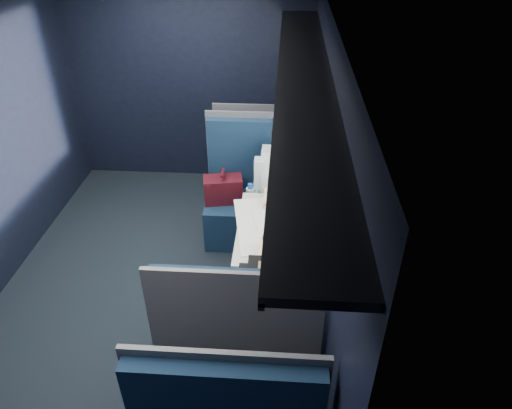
# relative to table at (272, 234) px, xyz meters

# --- Properties ---
(ground) EXTENTS (2.80, 4.20, 0.01)m
(ground) POSITION_rel_table_xyz_m (-1.03, 0.00, -0.67)
(ground) COLOR black
(room_shell) EXTENTS (3.00, 4.40, 2.40)m
(room_shell) POSITION_rel_table_xyz_m (-1.01, 0.00, 0.81)
(room_shell) COLOR black
(room_shell) RESTS_ON ground
(table) EXTENTS (0.62, 1.00, 0.74)m
(table) POSITION_rel_table_xyz_m (0.00, 0.00, 0.00)
(table) COLOR #54565E
(table) RESTS_ON ground
(seat_bay_near) EXTENTS (1.05, 0.62, 1.26)m
(seat_bay_near) POSITION_rel_table_xyz_m (-0.20, 0.87, -0.24)
(seat_bay_near) COLOR #0C1E37
(seat_bay_near) RESTS_ON ground
(seat_bay_far) EXTENTS (1.04, 0.62, 1.26)m
(seat_bay_far) POSITION_rel_table_xyz_m (-0.18, -0.87, -0.25)
(seat_bay_far) COLOR #0C1E37
(seat_bay_far) RESTS_ON ground
(seat_row_front) EXTENTS (1.04, 0.51, 1.16)m
(seat_row_front) POSITION_rel_table_xyz_m (-0.18, 1.80, -0.25)
(seat_row_front) COLOR #0C1E37
(seat_row_front) RESTS_ON ground
(man) EXTENTS (0.53, 0.56, 1.32)m
(man) POSITION_rel_table_xyz_m (0.07, 0.70, 0.06)
(man) COLOR black
(man) RESTS_ON ground
(woman) EXTENTS (0.53, 0.56, 1.32)m
(woman) POSITION_rel_table_xyz_m (0.07, -0.71, 0.06)
(woman) COLOR black
(woman) RESTS_ON ground
(papers) EXTENTS (0.67, 0.86, 0.01)m
(papers) POSITION_rel_table_xyz_m (-0.02, 0.03, 0.08)
(papers) COLOR white
(papers) RESTS_ON table
(laptop) EXTENTS (0.24, 0.31, 0.22)m
(laptop) POSITION_rel_table_xyz_m (0.18, 0.06, 0.14)
(laptop) COLOR silver
(laptop) RESTS_ON table
(bottle_small) EXTENTS (0.07, 0.07, 0.25)m
(bottle_small) POSITION_rel_table_xyz_m (0.20, 0.32, 0.19)
(bottle_small) COLOR silver
(bottle_small) RESTS_ON table
(cup) EXTENTS (0.07, 0.07, 0.09)m
(cup) POSITION_rel_table_xyz_m (0.24, 0.42, 0.12)
(cup) COLOR white
(cup) RESTS_ON table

